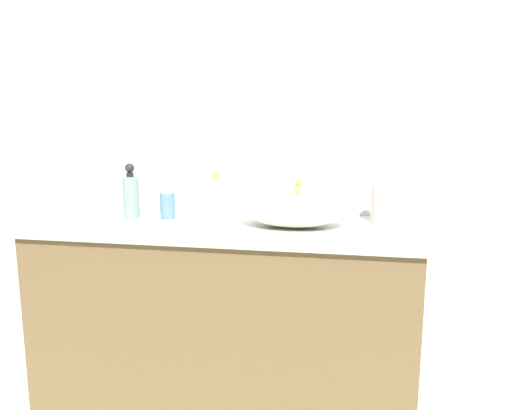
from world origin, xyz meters
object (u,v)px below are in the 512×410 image
object	(u,v)px
sink_basin	(293,211)
tissue_box	(92,201)
lotion_bottle	(215,196)
spray_can	(167,204)
perfume_bottle	(379,202)
soap_dispenser	(131,195)

from	to	relation	value
sink_basin	tissue_box	xyz separation A→B (m)	(-0.87, 0.04, 0.01)
lotion_bottle	spray_can	xyz separation A→B (m)	(-0.19, -0.07, -0.03)
lotion_bottle	tissue_box	distance (m)	0.53
perfume_bottle	tissue_box	distance (m)	1.21
sink_basin	lotion_bottle	distance (m)	0.38
lotion_bottle	tissue_box	size ratio (longest dim) A/B	1.11
soap_dispenser	perfume_bottle	bearing A→B (deg)	4.20
sink_basin	perfume_bottle	xyz separation A→B (m)	(0.33, 0.11, 0.02)
soap_dispenser	lotion_bottle	world-z (taller)	soap_dispenser
spray_can	tissue_box	size ratio (longest dim) A/B	0.76
perfume_bottle	spray_can	distance (m)	0.87
perfume_bottle	spray_can	world-z (taller)	perfume_bottle
spray_can	tissue_box	world-z (taller)	tissue_box
spray_can	soap_dispenser	bearing A→B (deg)	-170.97
tissue_box	lotion_bottle	bearing A→B (deg)	9.67
spray_can	perfume_bottle	bearing A→B (deg)	3.35
perfume_bottle	lotion_bottle	bearing A→B (deg)	178.20
soap_dispenser	spray_can	distance (m)	0.16
perfume_bottle	tissue_box	xyz separation A→B (m)	(-1.20, -0.07, -0.02)
perfume_bottle	tissue_box	world-z (taller)	perfume_bottle
soap_dispenser	lotion_bottle	distance (m)	0.35
sink_basin	perfume_bottle	bearing A→B (deg)	18.14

